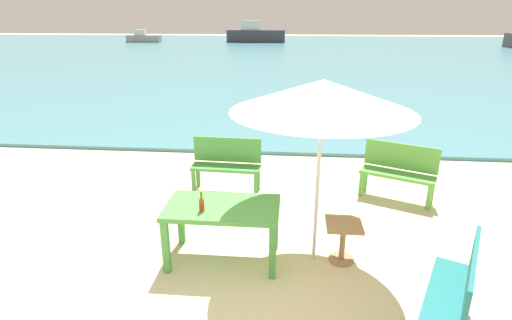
{
  "coord_description": "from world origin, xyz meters",
  "views": [
    {
      "loc": [
        0.37,
        -3.52,
        2.98
      ],
      "look_at": [
        -0.22,
        3.0,
        0.6
      ],
      "focal_mm": 28.32,
      "sensor_mm": 36.0,
      "label": 1
    }
  ],
  "objects_px": {
    "side_table_wood": "(343,236)",
    "bench_green_right": "(399,168)",
    "beer_bottle_amber": "(202,204)",
    "bench_green_left": "(226,161)",
    "patio_umbrella": "(323,96)",
    "boat_cargo_ship": "(255,34)",
    "boat_ferry": "(143,38)",
    "swimmer_person": "(284,98)",
    "picnic_table_green": "(223,214)",
    "bench_teal_center": "(457,289)"
  },
  "relations": [
    {
      "from": "side_table_wood",
      "to": "bench_green_right",
      "type": "xyz_separation_m",
      "value": [
        1.12,
        1.98,
        0.19
      ]
    },
    {
      "from": "swimmer_person",
      "to": "patio_umbrella",
      "type": "bearing_deg",
      "value": -86.06
    },
    {
      "from": "beer_bottle_amber",
      "to": "side_table_wood",
      "type": "bearing_deg",
      "value": 8.73
    },
    {
      "from": "swimmer_person",
      "to": "boat_ferry",
      "type": "distance_m",
      "value": 33.58
    },
    {
      "from": "bench_green_left",
      "to": "picnic_table_green",
      "type": "bearing_deg",
      "value": -82.03
    },
    {
      "from": "bench_teal_center",
      "to": "swimmer_person",
      "type": "distance_m",
      "value": 10.67
    },
    {
      "from": "bench_green_right",
      "to": "swimmer_person",
      "type": "relative_size",
      "value": 3.03
    },
    {
      "from": "picnic_table_green",
      "to": "bench_green_right",
      "type": "xyz_separation_m",
      "value": [
        2.63,
        2.08,
        -0.11
      ]
    },
    {
      "from": "bench_green_left",
      "to": "boat_cargo_ship",
      "type": "distance_m",
      "value": 38.28
    },
    {
      "from": "picnic_table_green",
      "to": "swimmer_person",
      "type": "distance_m",
      "value": 9.42
    },
    {
      "from": "side_table_wood",
      "to": "bench_green_left",
      "type": "distance_m",
      "value": 2.74
    },
    {
      "from": "bench_green_left",
      "to": "swimmer_person",
      "type": "xyz_separation_m",
      "value": [
        0.81,
        7.24,
        -0.3
      ]
    },
    {
      "from": "swimmer_person",
      "to": "bench_teal_center",
      "type": "bearing_deg",
      "value": -79.72
    },
    {
      "from": "side_table_wood",
      "to": "beer_bottle_amber",
      "type": "bearing_deg",
      "value": -171.27
    },
    {
      "from": "patio_umbrella",
      "to": "boat_cargo_ship",
      "type": "height_order",
      "value": "same"
    },
    {
      "from": "patio_umbrella",
      "to": "bench_teal_center",
      "type": "distance_m",
      "value": 2.35
    },
    {
      "from": "swimmer_person",
      "to": "boat_cargo_ship",
      "type": "distance_m",
      "value": 31.16
    },
    {
      "from": "side_table_wood",
      "to": "boat_ferry",
      "type": "xyz_separation_m",
      "value": [
        -16.7,
        38.97,
        0.2
      ]
    },
    {
      "from": "bench_green_left",
      "to": "bench_green_right",
      "type": "height_order",
      "value": "same"
    },
    {
      "from": "side_table_wood",
      "to": "bench_green_left",
      "type": "xyz_separation_m",
      "value": [
        -1.8,
        2.05,
        0.19
      ]
    },
    {
      "from": "picnic_table_green",
      "to": "side_table_wood",
      "type": "height_order",
      "value": "picnic_table_green"
    },
    {
      "from": "bench_green_left",
      "to": "boat_cargo_ship",
      "type": "relative_size",
      "value": 0.2
    },
    {
      "from": "beer_bottle_amber",
      "to": "patio_umbrella",
      "type": "height_order",
      "value": "patio_umbrella"
    },
    {
      "from": "side_table_wood",
      "to": "boat_cargo_ship",
      "type": "xyz_separation_m",
      "value": [
        -4.84,
        40.21,
        0.52
      ]
    },
    {
      "from": "side_table_wood",
      "to": "swimmer_person",
      "type": "distance_m",
      "value": 9.35
    },
    {
      "from": "boat_cargo_ship",
      "to": "patio_umbrella",
      "type": "bearing_deg",
      "value": -83.63
    },
    {
      "from": "side_table_wood",
      "to": "bench_green_left",
      "type": "relative_size",
      "value": 0.44
    },
    {
      "from": "picnic_table_green",
      "to": "boat_cargo_ship",
      "type": "xyz_separation_m",
      "value": [
        -3.34,
        40.3,
        0.23
      ]
    },
    {
      "from": "picnic_table_green",
      "to": "patio_umbrella",
      "type": "height_order",
      "value": "patio_umbrella"
    },
    {
      "from": "patio_umbrella",
      "to": "boat_cargo_ship",
      "type": "bearing_deg",
      "value": 96.37
    },
    {
      "from": "patio_umbrella",
      "to": "bench_green_right",
      "type": "relative_size",
      "value": 1.85
    },
    {
      "from": "beer_bottle_amber",
      "to": "boat_cargo_ship",
      "type": "relative_size",
      "value": 0.04
    },
    {
      "from": "patio_umbrella",
      "to": "boat_ferry",
      "type": "bearing_deg",
      "value": 112.76
    },
    {
      "from": "beer_bottle_amber",
      "to": "bench_teal_center",
      "type": "relative_size",
      "value": 0.21
    },
    {
      "from": "bench_green_right",
      "to": "boat_cargo_ship",
      "type": "relative_size",
      "value": 0.2
    },
    {
      "from": "patio_umbrella",
      "to": "boat_cargo_ship",
      "type": "distance_m",
      "value": 40.48
    },
    {
      "from": "beer_bottle_amber",
      "to": "bench_teal_center",
      "type": "height_order",
      "value": "beer_bottle_amber"
    },
    {
      "from": "picnic_table_green",
      "to": "swimmer_person",
      "type": "relative_size",
      "value": 3.41
    },
    {
      "from": "side_table_wood",
      "to": "bench_teal_center",
      "type": "height_order",
      "value": "bench_teal_center"
    },
    {
      "from": "bench_green_right",
      "to": "picnic_table_green",
      "type": "bearing_deg",
      "value": -141.68
    },
    {
      "from": "patio_umbrella",
      "to": "bench_green_left",
      "type": "xyz_separation_m",
      "value": [
        -1.45,
        2.05,
        -1.58
      ]
    },
    {
      "from": "bench_green_right",
      "to": "boat_cargo_ship",
      "type": "distance_m",
      "value": 38.69
    },
    {
      "from": "boat_ferry",
      "to": "boat_cargo_ship",
      "type": "bearing_deg",
      "value": 5.95
    },
    {
      "from": "swimmer_person",
      "to": "boat_ferry",
      "type": "relative_size",
      "value": 0.11
    },
    {
      "from": "beer_bottle_amber",
      "to": "bench_green_left",
      "type": "distance_m",
      "value": 2.34
    },
    {
      "from": "boat_ferry",
      "to": "swimmer_person",
      "type": "bearing_deg",
      "value": -62.1
    },
    {
      "from": "beer_bottle_amber",
      "to": "bench_green_left",
      "type": "xyz_separation_m",
      "value": [
        -0.08,
        2.32,
        -0.31
      ]
    },
    {
      "from": "boat_cargo_ship",
      "to": "swimmer_person",
      "type": "bearing_deg",
      "value": -82.9
    },
    {
      "from": "beer_bottle_amber",
      "to": "bench_green_left",
      "type": "relative_size",
      "value": 0.22
    },
    {
      "from": "bench_green_left",
      "to": "patio_umbrella",
      "type": "bearing_deg",
      "value": -54.75
    }
  ]
}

